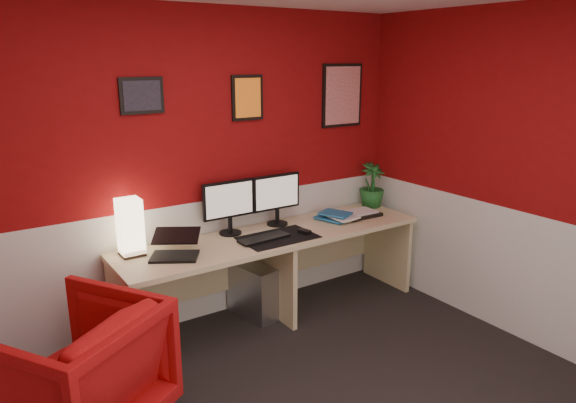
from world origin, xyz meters
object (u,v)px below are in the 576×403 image
object	(u,v)px
potted_plant	(372,185)
desk	(275,276)
shoji_lamp	(130,229)
monitor_right	(277,192)
armchair	(75,372)
pc_tower	(253,291)
monitor_left	(229,199)
laptop	(174,243)
zen_tray	(359,214)

from	to	relation	value
potted_plant	desk	bearing A→B (deg)	-171.72
shoji_lamp	monitor_right	bearing A→B (deg)	0.96
monitor_right	potted_plant	distance (m)	1.06
armchair	pc_tower	bearing A→B (deg)	171.72
monitor_left	potted_plant	size ratio (longest dim) A/B	1.37
potted_plant	pc_tower	xyz separation A→B (m)	(-1.36, -0.06, -0.72)
monitor_right	shoji_lamp	bearing A→B (deg)	-179.04
laptop	monitor_left	bearing A→B (deg)	55.12
shoji_lamp	zen_tray	distance (m)	2.03
zen_tray	pc_tower	distance (m)	1.19
laptop	potted_plant	distance (m)	2.10
laptop	monitor_right	size ratio (longest dim) A/B	0.57
monitor_left	monitor_right	size ratio (longest dim) A/B	1.00
zen_tray	potted_plant	size ratio (longest dim) A/B	0.83
desk	monitor_left	xyz separation A→B (m)	(-0.30, 0.21, 0.66)
desk	zen_tray	bearing A→B (deg)	0.48
monitor_left	zen_tray	distance (m)	1.25
potted_plant	armchair	world-z (taller)	potted_plant
pc_tower	zen_tray	bearing A→B (deg)	-16.61
monitor_left	potted_plant	xyz separation A→B (m)	(1.50, -0.03, -0.08)
desk	potted_plant	distance (m)	1.35
laptop	pc_tower	xyz separation A→B (m)	(0.72, 0.16, -0.61)
armchair	monitor_right	bearing A→B (deg)	170.49
shoji_lamp	monitor_right	distance (m)	1.27
monitor_left	potted_plant	bearing A→B (deg)	-1.24
potted_plant	zen_tray	bearing A→B (deg)	-150.47
shoji_lamp	monitor_right	size ratio (longest dim) A/B	0.69
zen_tray	potted_plant	xyz separation A→B (m)	(0.30, 0.17, 0.20)
potted_plant	pc_tower	size ratio (longest dim) A/B	0.94
desk	shoji_lamp	size ratio (longest dim) A/B	6.50
monitor_right	zen_tray	distance (m)	0.83
desk	monitor_right	xyz separation A→B (m)	(0.15, 0.20, 0.66)
shoji_lamp	laptop	world-z (taller)	shoji_lamp
shoji_lamp	laptop	distance (m)	0.34
potted_plant	armchair	distance (m)	3.06
laptop	armchair	distance (m)	1.08
shoji_lamp	zen_tray	bearing A→B (deg)	-4.91
desk	potted_plant	size ratio (longest dim) A/B	6.15
shoji_lamp	pc_tower	bearing A→B (deg)	-3.94
desk	monitor_right	world-z (taller)	monitor_right
laptop	armchair	size ratio (longest dim) A/B	0.38
shoji_lamp	desk	bearing A→B (deg)	-9.26
monitor_right	monitor_left	bearing A→B (deg)	179.26
shoji_lamp	armchair	xyz separation A→B (m)	(-0.60, -0.75, -0.54)
laptop	pc_tower	world-z (taller)	laptop
shoji_lamp	armchair	distance (m)	1.10
zen_tray	armchair	size ratio (longest dim) A/B	0.41
monitor_left	zen_tray	world-z (taller)	monitor_left
laptop	armchair	world-z (taller)	laptop
desk	potted_plant	world-z (taller)	potted_plant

